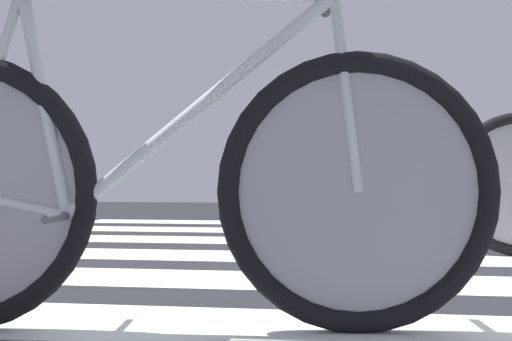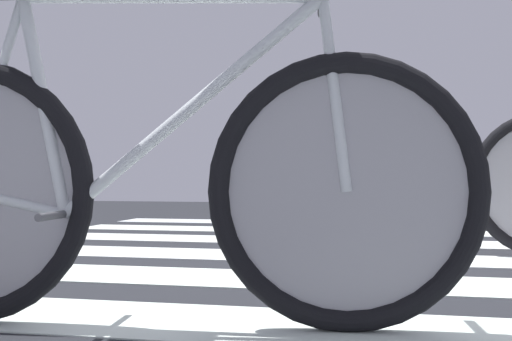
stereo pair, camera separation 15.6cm
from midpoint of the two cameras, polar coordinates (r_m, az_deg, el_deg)
name	(u,v)px [view 1 (the left image)]	position (r m, az deg, el deg)	size (l,w,h in m)	color
ground	(458,279)	(2.73, 15.57, -9.08)	(18.00, 14.00, 0.02)	black
crosswalk_markings	(440,271)	(2.87, 14.14, -8.42)	(5.43, 5.77, 0.00)	silver
bicycle_1_of_2	(156,181)	(1.71, -11.24, -0.91)	(1.73, 0.52, 0.93)	black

